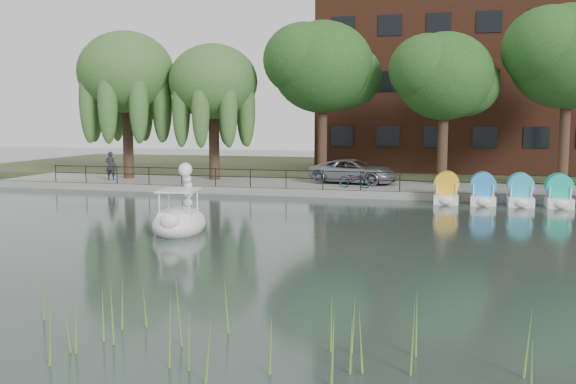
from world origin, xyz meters
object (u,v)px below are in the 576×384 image
at_px(bicycle, 355,178).
at_px(pedestrian, 111,164).
at_px(minivan, 354,170).
at_px(swan_boat, 180,217).

height_order(bicycle, pedestrian, pedestrian).
xyz_separation_m(minivan, swan_boat, (-4.07, -14.98, -0.65)).
distance_m(pedestrian, swan_boat, 16.99).
height_order(minivan, pedestrian, pedestrian).
bearing_deg(bicycle, minivan, 14.25).
distance_m(minivan, swan_boat, 15.54).
xyz_separation_m(bicycle, pedestrian, (-14.91, 0.64, 0.49)).
relative_size(minivan, pedestrian, 2.89).
bearing_deg(minivan, swan_boat, 176.28).
height_order(minivan, swan_boat, swan_boat).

